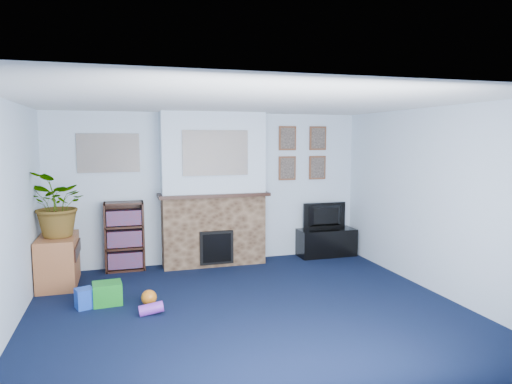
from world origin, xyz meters
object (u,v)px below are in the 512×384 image
object	(u,v)px
television	(326,216)
tv_stand	(326,243)
sideboard	(58,260)
bookshelf	(125,238)

from	to	relation	value
television	tv_stand	bearing A→B (deg)	90.45
tv_stand	sideboard	distance (m)	4.21
tv_stand	television	xyz separation A→B (m)	(0.00, 0.02, 0.46)
bookshelf	sideboard	xyz separation A→B (m)	(-0.88, -0.47, -0.15)
television	sideboard	xyz separation A→B (m)	(-4.19, -0.42, -0.33)
television	sideboard	bearing A→B (deg)	6.15
television	bookshelf	distance (m)	3.31
tv_stand	sideboard	world-z (taller)	sideboard
sideboard	tv_stand	bearing A→B (deg)	5.43
bookshelf	sideboard	world-z (taller)	bookshelf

